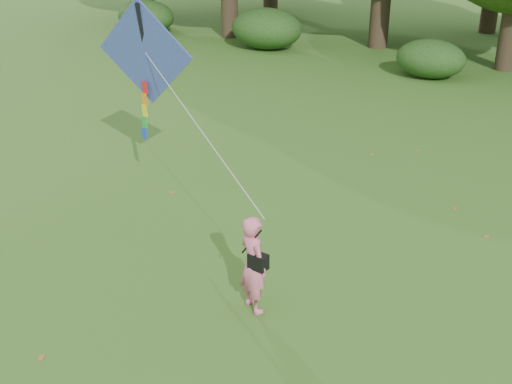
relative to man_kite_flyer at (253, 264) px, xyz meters
The scene contains 5 objects.
ground 1.37m from the man_kite_flyer, 53.10° to the right, with size 100.00×100.00×0.00m, color #265114.
man_kite_flyer is the anchor object (origin of this frame).
crossbody_bag 0.16m from the man_kite_flyer, 14.61° to the right, with size 0.43×0.20×0.69m.
flying_kite 5.36m from the man_kite_flyer, 153.01° to the left, with size 5.65×2.52×3.05m.
fallen_leaves 4.61m from the man_kite_flyer, 95.21° to the left, with size 10.83×14.12×0.01m.
Camera 1 is at (4.52, -6.36, 6.18)m, focal length 45.00 mm.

